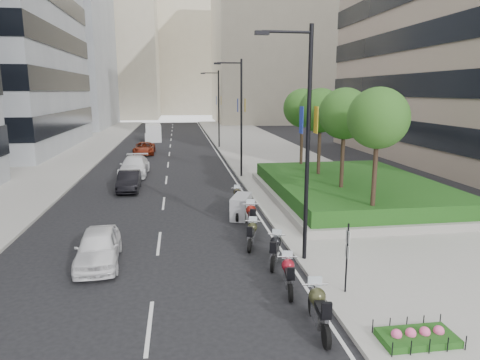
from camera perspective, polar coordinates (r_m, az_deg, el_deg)
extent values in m
plane|color=black|center=(15.90, -5.79, -13.01)|extent=(160.00, 160.00, 0.00)
cube|color=#9E9B93|center=(45.92, 3.79, 3.50)|extent=(10.00, 100.00, 0.15)
cube|color=#9E9B93|center=(46.36, -22.54, 2.71)|extent=(8.00, 100.00, 0.15)
cube|color=silver|center=(45.13, -2.82, 3.28)|extent=(0.12, 100.00, 0.01)
cube|color=silver|center=(44.94, -9.44, 3.10)|extent=(0.12, 100.00, 0.01)
cube|color=gray|center=(88.04, -24.74, 16.17)|extent=(22.00, 26.00, 30.00)
cube|color=#B7AD93|center=(97.75, 5.38, 18.38)|extent=(28.00, 24.00, 36.00)
cube|color=#B7AD93|center=(116.23, -17.62, 16.34)|extent=(26.00, 24.00, 34.00)
cube|color=#B7AD93|center=(135.03, -7.50, 16.91)|extent=(30.00, 24.00, 38.00)
cube|color=#98948E|center=(27.34, 14.62, -1.94)|extent=(10.00, 14.00, 0.40)
cube|color=#194313|center=(27.21, 14.68, -0.72)|extent=(9.40, 13.40, 0.80)
cube|color=#194313|center=(12.94, 22.57, -18.84)|extent=(2.00, 1.00, 0.20)
cylinder|color=#332319|center=(20.93, 17.44, -0.07)|extent=(0.22, 0.22, 4.00)
sphere|color=#1E4B17|center=(20.56, 17.94, 7.86)|extent=(2.80, 2.80, 2.80)
cylinder|color=#332319|center=(24.53, 13.44, 1.82)|extent=(0.22, 0.22, 4.00)
sphere|color=#1E4B17|center=(24.21, 13.77, 8.59)|extent=(2.80, 2.80, 2.80)
cylinder|color=#332319|center=(28.23, 10.47, 3.22)|extent=(0.22, 0.22, 4.00)
sphere|color=#1E4B17|center=(27.96, 10.69, 9.11)|extent=(2.80, 2.80, 2.80)
cylinder|color=#332319|center=(32.01, 8.19, 4.28)|extent=(0.22, 0.22, 4.00)
sphere|color=#1E4B17|center=(31.77, 8.34, 9.48)|extent=(2.80, 2.80, 2.80)
cylinder|color=black|center=(16.31, 9.01, 4.06)|extent=(0.16, 0.16, 9.00)
cylinder|color=black|center=(16.06, 6.27, 19.04)|extent=(1.80, 0.10, 0.10)
cube|color=black|center=(15.86, 2.94, 19.01)|extent=(0.50, 0.22, 0.14)
cube|color=gold|center=(16.29, 10.09, 7.90)|extent=(0.02, 0.45, 1.00)
cube|color=#1B3098|center=(16.12, 8.18, 7.92)|extent=(0.02, 0.45, 1.00)
cylinder|color=black|center=(32.86, 0.18, 8.01)|extent=(0.16, 0.16, 9.00)
cylinder|color=black|center=(32.74, -1.43, 15.35)|extent=(1.80, 0.10, 0.10)
cube|color=black|center=(32.64, -3.06, 15.26)|extent=(0.50, 0.22, 0.14)
cube|color=gold|center=(32.85, 0.67, 9.93)|extent=(0.02, 0.45, 1.00)
cube|color=#1B3098|center=(32.77, -0.31, 9.93)|extent=(0.02, 0.45, 1.00)
cylinder|color=black|center=(50.71, -2.85, 9.32)|extent=(0.16, 0.16, 9.00)
cylinder|color=black|center=(50.63, -3.94, 14.05)|extent=(1.80, 0.10, 0.10)
cube|color=black|center=(50.57, -4.99, 13.98)|extent=(0.50, 0.22, 0.14)
cube|color=gold|center=(50.71, -2.54, 10.56)|extent=(0.02, 0.45, 1.00)
cube|color=#1B3098|center=(50.65, -3.18, 10.55)|extent=(0.02, 0.45, 1.00)
cylinder|color=black|center=(14.56, 14.04, -10.36)|extent=(0.06, 0.06, 2.50)
cube|color=silver|center=(14.29, 14.20, -7.38)|extent=(0.02, 0.32, 0.42)
cube|color=silver|center=(14.45, 14.10, -9.25)|extent=(0.02, 0.32, 0.42)
cylinder|color=black|center=(12.16, 11.43, -19.80)|extent=(0.18, 0.66, 0.65)
cylinder|color=black|center=(13.58, 9.61, -16.17)|extent=(0.18, 0.66, 0.65)
cube|color=silver|center=(12.73, 10.55, -17.30)|extent=(0.39, 0.91, 0.44)
sphere|color=#32341D|center=(12.84, 10.25, -15.01)|extent=(0.50, 0.50, 0.50)
cube|color=black|center=(12.31, 10.97, -16.63)|extent=(0.36, 0.81, 0.17)
cylinder|color=silver|center=(12.99, 9.99, -13.55)|extent=(0.78, 0.12, 0.05)
cylinder|color=black|center=(14.30, 6.78, -14.71)|extent=(0.20, 0.59, 0.58)
cylinder|color=black|center=(15.65, 6.19, -12.28)|extent=(0.20, 0.59, 0.58)
cube|color=silver|center=(14.86, 6.50, -12.96)|extent=(0.40, 0.83, 0.39)
sphere|color=maroon|center=(15.00, 6.42, -11.24)|extent=(0.45, 0.45, 0.45)
cube|color=black|center=(14.49, 6.64, -12.35)|extent=(0.37, 0.73, 0.15)
cylinder|color=silver|center=(15.15, 6.34, -10.15)|extent=(0.69, 0.15, 0.05)
cylinder|color=black|center=(16.36, 4.36, -11.12)|extent=(0.31, 0.59, 0.59)
cylinder|color=black|center=(17.76, 4.98, -9.24)|extent=(0.31, 0.59, 0.59)
cube|color=silver|center=(16.96, 4.67, -9.69)|extent=(0.54, 0.85, 0.40)
sphere|color=black|center=(17.12, 4.82, -8.19)|extent=(0.46, 0.46, 0.46)
cube|color=black|center=(16.58, 4.57, -9.07)|extent=(0.49, 0.76, 0.15)
cylinder|color=silver|center=(17.29, 4.93, -7.26)|extent=(0.68, 0.28, 0.05)
cylinder|color=black|center=(18.13, 1.26, -8.79)|extent=(0.27, 0.58, 0.57)
cylinder|color=black|center=(19.50, 1.81, -7.29)|extent=(0.27, 0.58, 0.57)
cube|color=silver|center=(18.72, 1.53, -7.61)|extent=(0.49, 0.83, 0.39)
sphere|color=#2B2C18|center=(18.89, 1.65, -6.31)|extent=(0.44, 0.44, 0.44)
cube|color=black|center=(18.36, 1.43, -7.03)|extent=(0.44, 0.73, 0.15)
cylinder|color=silver|center=(19.06, 1.74, -5.50)|extent=(0.66, 0.24, 0.05)
cylinder|color=black|center=(20.04, 1.73, -6.60)|extent=(0.19, 0.68, 0.67)
cylinder|color=black|center=(21.68, 1.36, -5.17)|extent=(0.19, 0.68, 0.67)
cube|color=silver|center=(20.75, 1.55, -5.42)|extent=(0.41, 0.94, 0.45)
sphere|color=maroon|center=(20.98, 1.48, -4.06)|extent=(0.52, 0.52, 0.52)
cube|color=black|center=(20.35, 1.63, -4.76)|extent=(0.37, 0.83, 0.17)
cylinder|color=silver|center=(21.19, 1.42, -3.23)|extent=(0.80, 0.13, 0.05)
cylinder|color=black|center=(22.18, -0.25, -4.88)|extent=(0.31, 0.59, 0.59)
cylinder|color=black|center=(23.62, 0.51, -3.84)|extent=(0.31, 0.59, 0.59)
cube|color=gray|center=(22.81, 0.14, -3.56)|extent=(1.44, 2.15, 1.19)
cylinder|color=black|center=(24.59, -0.39, -3.26)|extent=(0.18, 0.56, 0.55)
cylinder|color=black|center=(25.97, -0.41, -2.44)|extent=(0.18, 0.56, 0.55)
cube|color=silver|center=(25.20, -0.40, -2.53)|extent=(0.36, 0.78, 0.37)
sphere|color=#332E1C|center=(25.40, -0.41, -1.63)|extent=(0.43, 0.43, 0.43)
cube|color=black|center=(24.87, -0.40, -2.05)|extent=(0.33, 0.69, 0.14)
cylinder|color=silver|center=(25.59, -0.41, -1.08)|extent=(0.66, 0.13, 0.04)
imported|color=white|center=(17.75, -18.37, -8.49)|extent=(1.90, 4.13, 1.37)
imported|color=black|center=(30.02, -14.58, -0.13)|extent=(1.46, 4.04, 1.33)
imported|color=white|center=(35.28, -13.91, 1.80)|extent=(2.25, 5.28, 1.52)
imported|color=maroon|center=(47.08, -12.65, 4.15)|extent=(2.16, 4.65, 1.29)
cube|color=white|center=(59.97, -11.48, 6.22)|extent=(2.35, 5.39, 2.21)
cube|color=white|center=(58.03, -11.56, 5.52)|extent=(2.08, 1.39, 1.16)
cylinder|color=black|center=(58.21, -12.38, 5.29)|extent=(0.26, 0.74, 0.74)
cylinder|color=black|center=(58.12, -10.72, 5.35)|extent=(0.26, 0.74, 0.74)
cylinder|color=black|center=(61.77, -12.16, 5.66)|extent=(0.26, 0.74, 0.74)
cylinder|color=black|center=(61.67, -10.59, 5.71)|extent=(0.26, 0.74, 0.74)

